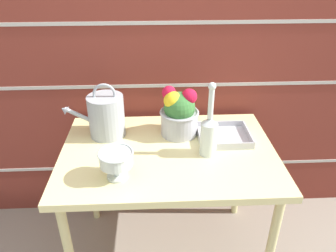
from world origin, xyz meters
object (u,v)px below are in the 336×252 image
watering_can (106,116)px  crystal_pedestal_bowl (116,160)px  glass_decanter (209,133)px  flower_planter (179,113)px  wire_tray (224,136)px

watering_can → crystal_pedestal_bowl: (0.09, -0.38, -0.02)m
crystal_pedestal_bowl → watering_can: bearing=102.7°
crystal_pedestal_bowl → glass_decanter: bearing=21.1°
flower_planter → glass_decanter: size_ratio=0.71×
watering_can → wire_tray: bearing=-6.3°
watering_can → wire_tray: (0.62, -0.07, -0.11)m
glass_decanter → wire_tray: glass_decanter is taller
watering_can → wire_tray: size_ratio=1.22×
flower_planter → glass_decanter: glass_decanter is taller
glass_decanter → wire_tray: bearing=52.7°
wire_tray → glass_decanter: bearing=-127.3°
watering_can → glass_decanter: bearing=-22.3°
wire_tray → watering_can: bearing=173.7°
watering_can → crystal_pedestal_bowl: size_ratio=2.15×
glass_decanter → wire_tray: (0.11, 0.14, -0.11)m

